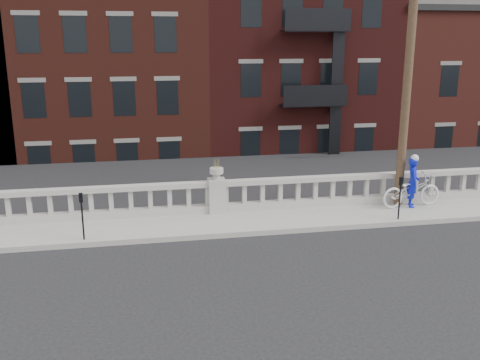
# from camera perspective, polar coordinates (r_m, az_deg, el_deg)

# --- Properties ---
(ground) EXTENTS (120.00, 120.00, 0.00)m
(ground) POSITION_cam_1_polar(r_m,az_deg,el_deg) (13.94, -0.09, -8.95)
(ground) COLOR black
(ground) RESTS_ON ground
(sidewalk) EXTENTS (32.00, 2.20, 0.15)m
(sidewalk) POSITION_cam_1_polar(r_m,az_deg,el_deg) (16.67, -2.00, -4.63)
(sidewalk) COLOR gray
(sidewalk) RESTS_ON ground
(balustrade) EXTENTS (28.00, 0.34, 1.03)m
(balustrade) POSITION_cam_1_polar(r_m,az_deg,el_deg) (17.39, -2.49, -1.85)
(balustrade) COLOR gray
(balustrade) RESTS_ON sidewalk
(planter_pedestal) EXTENTS (0.55, 0.55, 1.76)m
(planter_pedestal) POSITION_cam_1_polar(r_m,az_deg,el_deg) (17.33, -2.50, -1.25)
(planter_pedestal) COLOR gray
(planter_pedestal) RESTS_ON sidewalk
(lower_level) EXTENTS (80.00, 44.00, 20.80)m
(lower_level) POSITION_cam_1_polar(r_m,az_deg,el_deg) (35.83, -6.10, 9.92)
(lower_level) COLOR #605E59
(lower_level) RESTS_ON ground
(utility_pole) EXTENTS (1.60, 0.28, 10.00)m
(utility_pole) POSITION_cam_1_polar(r_m,az_deg,el_deg) (18.27, 17.66, 12.93)
(utility_pole) COLOR #422D1E
(utility_pole) RESTS_ON sidewalk
(parking_meter_c) EXTENTS (0.10, 0.09, 1.36)m
(parking_meter_c) POSITION_cam_1_polar(r_m,az_deg,el_deg) (15.49, -16.51, -3.18)
(parking_meter_c) COLOR black
(parking_meter_c) RESTS_ON sidewalk
(parking_meter_d) EXTENTS (0.10, 0.09, 1.36)m
(parking_meter_d) POSITION_cam_1_polar(r_m,az_deg,el_deg) (17.28, 16.70, -1.36)
(parking_meter_d) COLOR black
(parking_meter_d) RESTS_ON sidewalk
(bicycle) EXTENTS (2.18, 0.94, 1.11)m
(bicycle) POSITION_cam_1_polar(r_m,az_deg,el_deg) (18.80, 17.82, -1.07)
(bicycle) COLOR silver
(bicycle) RESTS_ON sidewalk
(cyclist) EXTENTS (0.58, 0.71, 1.68)m
(cyclist) POSITION_cam_1_polar(r_m,az_deg,el_deg) (18.75, 17.94, -0.23)
(cyclist) COLOR #0C17BD
(cyclist) RESTS_ON sidewalk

